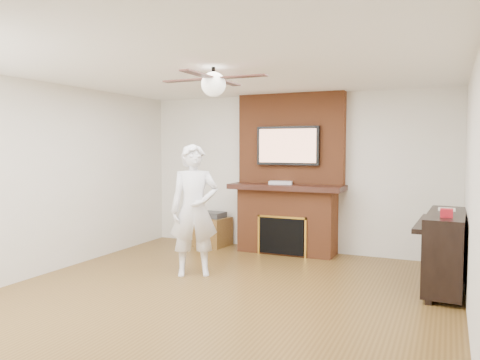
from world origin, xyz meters
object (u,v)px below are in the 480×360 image
at_px(person, 194,210).
at_px(piano, 445,249).
at_px(side_table, 213,230).
at_px(fireplace, 288,189).

xyz_separation_m(person, piano, (2.96, 0.64, -0.36)).
relative_size(person, side_table, 2.97).
xyz_separation_m(fireplace, piano, (2.28, -1.13, -0.51)).
bearing_deg(person, fireplace, 37.79).
relative_size(side_table, piano, 0.41).
bearing_deg(piano, fireplace, 156.16).
distance_m(fireplace, piano, 2.60).
relative_size(fireplace, piano, 1.79).
bearing_deg(side_table, person, -63.02).
height_order(person, side_table, person).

